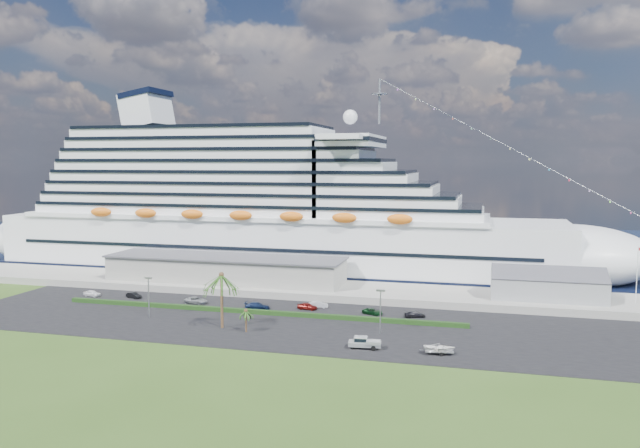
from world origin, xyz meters
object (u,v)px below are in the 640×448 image
(boat_trailer, at_px, (439,348))
(pickup_truck, at_px, (364,342))
(cruise_ship, at_px, (270,215))
(parked_car_3, at_px, (257,306))

(boat_trailer, bearing_deg, pickup_truck, 179.70)
(pickup_truck, xyz_separation_m, boat_trailer, (12.67, -0.07, 0.04))
(cruise_ship, bearing_deg, parked_car_3, -73.85)
(parked_car_3, relative_size, boat_trailer, 0.89)
(cruise_ship, xyz_separation_m, pickup_truck, (40.41, -65.96, -15.49))
(parked_car_3, height_order, pickup_truck, pickup_truck)
(cruise_ship, relative_size, pickup_truck, 32.97)
(cruise_ship, height_order, boat_trailer, cruise_ship)
(pickup_truck, relative_size, boat_trailer, 0.95)
(cruise_ship, distance_m, pickup_truck, 78.89)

